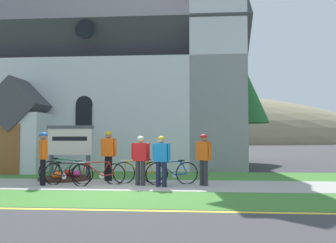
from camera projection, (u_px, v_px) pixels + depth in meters
The scene contains 19 objects.
ground at pixel (135, 176), 13.54m from camera, with size 140.00×140.00×0.00m, color #3D3D3F.
sidewalk_slab at pixel (43, 184), 11.25m from camera, with size 32.00×2.51×0.01m, color #A8A59E.
grass_verge at pixel (2, 197), 8.82m from camera, with size 32.00×2.36×0.01m, color #427F33.
church_lawn at pixel (72, 175), 13.95m from camera, with size 24.00×2.91×0.01m, color #427F33.
church_building at pixel (114, 80), 20.13m from camera, with size 15.38×11.40×13.37m.
church_sign at pixel (70, 143), 12.88m from camera, with size 1.84×0.19×2.00m.
flower_bed at pixel (65, 177), 12.34m from camera, with size 1.87×1.87×0.34m.
bicycle_blue at pixel (139, 172), 11.43m from camera, with size 1.70×0.40×0.84m.
bicycle_green at pixel (172, 173), 11.15m from camera, with size 1.71×0.50×0.82m.
bicycle_white at pixel (99, 173), 11.16m from camera, with size 1.78×0.08×0.82m.
bicycle_black at pixel (67, 174), 10.90m from camera, with size 1.74×0.53×0.79m.
bicycle_yellow at pixel (64, 170), 12.03m from camera, with size 1.71×0.49×0.85m.
cyclist_in_yellow_jersey at pixel (108, 151), 12.02m from camera, with size 0.64×0.39×1.77m.
cyclist_in_orange_jersey at pixel (43, 154), 10.93m from camera, with size 0.43×0.64×1.72m.
cyclist_in_green_jersey at pixel (204, 156), 10.86m from camera, with size 0.48×0.57×1.65m.
cyclist_in_blue_jersey at pixel (140, 157), 10.91m from camera, with size 0.62×0.30×1.60m.
cyclist_in_red_jersey at pixel (161, 157), 10.60m from camera, with size 0.59×0.38×1.60m.
roadside_conifer at pixel (237, 87), 20.24m from camera, with size 3.72×3.72×6.73m.
distant_hill at pixel (157, 143), 82.20m from camera, with size 101.62×46.39×23.47m, color #847A5B.
Camera 1 is at (2.32, -9.49, 1.59)m, focal length 36.20 mm.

